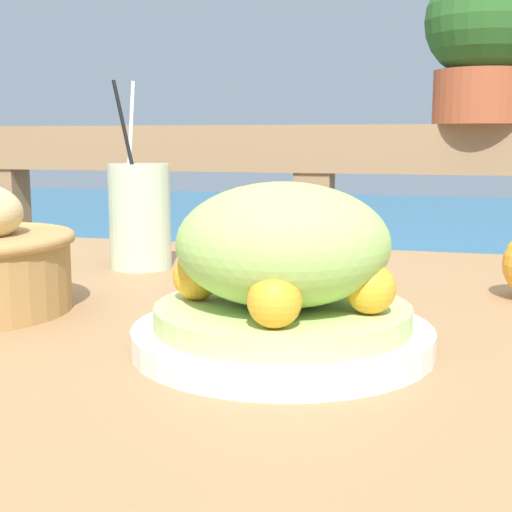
# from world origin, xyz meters

# --- Properties ---
(patio_table) EXTENTS (1.12, 0.88, 0.76)m
(patio_table) POSITION_xyz_m (0.00, 0.00, 0.66)
(patio_table) COLOR #997047
(patio_table) RESTS_ON ground_plane
(railing_fence) EXTENTS (2.80, 0.08, 0.96)m
(railing_fence) POSITION_xyz_m (0.00, 0.70, 0.67)
(railing_fence) COLOR #937551
(railing_fence) RESTS_ON ground_plane
(sea_backdrop) EXTENTS (12.00, 4.00, 0.47)m
(sea_backdrop) POSITION_xyz_m (0.00, 3.20, 0.24)
(sea_backdrop) COLOR teal
(sea_backdrop) RESTS_ON ground_plane
(salad_plate) EXTENTS (0.25, 0.25, 0.14)m
(salad_plate) POSITION_xyz_m (0.12, -0.12, 0.82)
(salad_plate) COLOR white
(salad_plate) RESTS_ON patio_table
(drink_glass) EXTENTS (0.08, 0.08, 0.25)m
(drink_glass) POSITION_xyz_m (-0.14, 0.20, 0.83)
(drink_glass) COLOR beige
(drink_glass) RESTS_ON patio_table
(potted_plant) EXTENTS (0.20, 0.20, 0.28)m
(potted_plant) POSITION_xyz_m (0.30, 0.70, 1.11)
(potted_plant) COLOR #A34C2D
(potted_plant) RESTS_ON railing_fence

